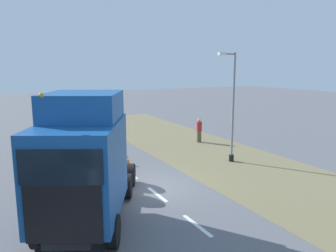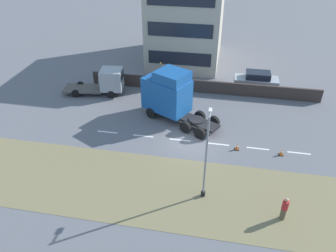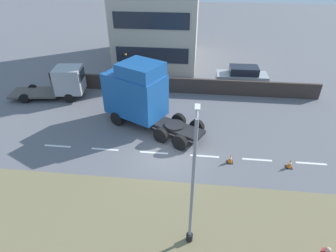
# 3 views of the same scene
# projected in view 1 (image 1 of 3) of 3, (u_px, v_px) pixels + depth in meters

# --- Properties ---
(ground_plane) EXTENTS (120.00, 120.00, 0.00)m
(ground_plane) POSITION_uv_depth(u_px,v_px,m) (149.00, 188.00, 15.04)
(ground_plane) COLOR slate
(ground_plane) RESTS_ON ground
(grass_verge) EXTENTS (7.00, 44.00, 0.01)m
(grass_verge) POSITION_uv_depth(u_px,v_px,m) (249.00, 169.00, 17.80)
(grass_verge) COLOR olive
(grass_verge) RESTS_ON ground
(lane_markings) EXTENTS (0.16, 17.80, 0.00)m
(lane_markings) POSITION_uv_depth(u_px,v_px,m) (143.00, 183.00, 15.65)
(lane_markings) COLOR white
(lane_markings) RESTS_ON ground
(lorry_cab) EXTENTS (5.45, 7.43, 4.79)m
(lorry_cab) POSITION_uv_depth(u_px,v_px,m) (84.00, 163.00, 10.88)
(lorry_cab) COLOR black
(lorry_cab) RESTS_ON ground
(lamp_post) EXTENTS (1.27, 0.29, 6.28)m
(lamp_post) POSITION_uv_depth(u_px,v_px,m) (232.00, 112.00, 18.68)
(lamp_post) COLOR black
(lamp_post) RESTS_ON ground
(pedestrian) EXTENTS (0.39, 0.39, 1.76)m
(pedestrian) POSITION_uv_depth(u_px,v_px,m) (199.00, 131.00, 23.97)
(pedestrian) COLOR brown
(pedestrian) RESTS_ON ground
(traffic_cone_lead) EXTENTS (0.36, 0.36, 0.58)m
(traffic_cone_lead) POSITION_uv_depth(u_px,v_px,m) (110.00, 147.00, 21.54)
(traffic_cone_lead) COLOR black
(traffic_cone_lead) RESTS_ON ground
(traffic_cone_trailing) EXTENTS (0.36, 0.36, 0.58)m
(traffic_cone_trailing) POSITION_uv_depth(u_px,v_px,m) (128.00, 160.00, 18.51)
(traffic_cone_trailing) COLOR black
(traffic_cone_trailing) RESTS_ON ground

